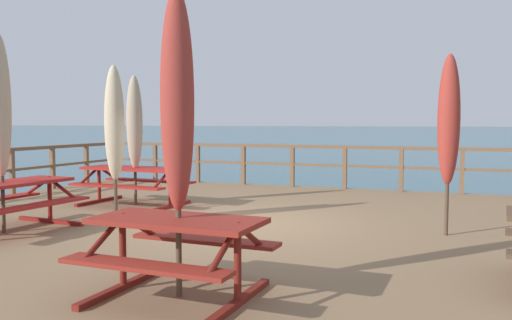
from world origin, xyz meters
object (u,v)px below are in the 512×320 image
object	(u,v)px
picnic_table_mid_centre	(133,177)
picnic_table_back_left	(177,241)
picnic_table_back_right	(3,196)
patio_umbrella_tall_back_right	(177,102)
patio_umbrella_short_back	(449,121)
patio_umbrella_tall_mid_right	(114,124)
patio_umbrella_tall_mid_left	(134,123)
patio_umbrella_tall_front	(0,106)

from	to	relation	value
picnic_table_mid_centre	picnic_table_back_left	size ratio (longest dim) A/B	1.32
picnic_table_back_right	picnic_table_back_left	world-z (taller)	same
picnic_table_back_right	patio_umbrella_tall_back_right	distance (m)	4.47
patio_umbrella_tall_back_right	patio_umbrella_short_back	distance (m)	4.53
picnic_table_back_left	patio_umbrella_short_back	size ratio (longest dim) A/B	0.62
picnic_table_back_left	patio_umbrella_tall_mid_right	world-z (taller)	patio_umbrella_tall_mid_right
picnic_table_back_right	patio_umbrella_tall_back_right	size ratio (longest dim) A/B	0.77
patio_umbrella_short_back	picnic_table_back_left	bearing A→B (deg)	-120.60
patio_umbrella_short_back	patio_umbrella_tall_back_right	bearing A→B (deg)	-120.80
patio_umbrella_tall_mid_left	picnic_table_back_left	bearing A→B (deg)	-52.44
picnic_table_back_right	patio_umbrella_tall_back_right	xyz separation A→B (m)	(3.94, -1.66, 1.30)
patio_umbrella_tall_mid_left	patio_umbrella_tall_mid_right	bearing A→B (deg)	-64.82
patio_umbrella_short_back	patio_umbrella_tall_mid_right	size ratio (longest dim) A/B	1.03
picnic_table_back_right	patio_umbrella_tall_back_right	bearing A→B (deg)	-22.84
picnic_table_back_right	patio_umbrella_tall_mid_right	size ratio (longest dim) A/B	0.87
patio_umbrella_tall_back_right	patio_umbrella_short_back	size ratio (longest dim) A/B	1.10
picnic_table_back_right	patio_umbrella_tall_mid_left	size ratio (longest dim) A/B	0.86
picnic_table_mid_centre	patio_umbrella_tall_mid_right	xyz separation A→B (m)	(0.95, -1.91, 1.08)
picnic_table_back_right	patio_umbrella_tall_mid_right	xyz separation A→B (m)	(1.21, 1.14, 1.08)
picnic_table_mid_centre	patio_umbrella_tall_back_right	world-z (taller)	patio_umbrella_tall_back_right
patio_umbrella_tall_back_right	picnic_table_back_right	bearing A→B (deg)	157.16
picnic_table_back_right	picnic_table_back_left	distance (m)	4.29
patio_umbrella_short_back	patio_umbrella_tall_mid_left	bearing A→B (deg)	172.34
picnic_table_back_left	patio_umbrella_tall_mid_left	xyz separation A→B (m)	(-3.63, 4.72, 1.11)
patio_umbrella_tall_mid_left	patio_umbrella_short_back	xyz separation A→B (m)	(5.94, -0.80, 0.04)
patio_umbrella_tall_mid_left	patio_umbrella_tall_front	xyz separation A→B (m)	(-0.34, -3.01, 0.25)
picnic_table_back_left	patio_umbrella_tall_back_right	size ratio (longest dim) A/B	0.56
patio_umbrella_tall_front	patio_umbrella_tall_back_right	world-z (taller)	patio_umbrella_tall_front
patio_umbrella_tall_back_right	patio_umbrella_tall_mid_left	bearing A→B (deg)	127.72
picnic_table_back_left	patio_umbrella_short_back	distance (m)	4.69
picnic_table_back_right	patio_umbrella_tall_mid_right	world-z (taller)	patio_umbrella_tall_mid_right
picnic_table_mid_centre	patio_umbrella_tall_mid_left	size ratio (longest dim) A/B	0.84
picnic_table_mid_centre	patio_umbrella_short_back	xyz separation A→B (m)	(6.00, -0.82, 1.13)
picnic_table_back_right	picnic_table_back_left	bearing A→B (deg)	-23.19
picnic_table_back_left	patio_umbrella_tall_front	xyz separation A→B (m)	(-3.97, 1.70, 1.36)
patio_umbrella_tall_mid_left	patio_umbrella_tall_front	world-z (taller)	patio_umbrella_tall_front
patio_umbrella_tall_mid_left	patio_umbrella_tall_back_right	bearing A→B (deg)	-52.28
patio_umbrella_tall_mid_right	patio_umbrella_short_back	bearing A→B (deg)	12.17
patio_umbrella_short_back	picnic_table_back_right	bearing A→B (deg)	-160.42
picnic_table_back_right	patio_umbrella_short_back	world-z (taller)	patio_umbrella_short_back
picnic_table_back_left	patio_umbrella_tall_front	world-z (taller)	patio_umbrella_tall_front
patio_umbrella_short_back	patio_umbrella_tall_mid_right	world-z (taller)	patio_umbrella_short_back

